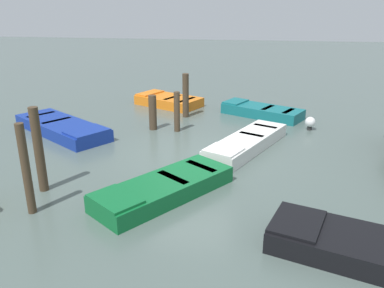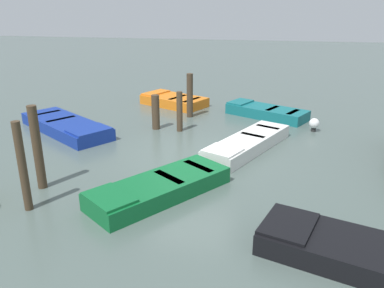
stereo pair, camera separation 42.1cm
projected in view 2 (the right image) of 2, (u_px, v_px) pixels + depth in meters
The scene contains 13 objects.
ground_plane at pixel (192, 155), 11.56m from camera, with size 80.00×80.00×0.00m, color #4C5B56.
rowboat_teal at pixel (266, 112), 15.41m from camera, with size 2.48×3.36×0.46m.
rowboat_orange at pixel (174, 100), 17.19m from camera, with size 2.55×3.17×0.46m.
rowboat_green at pixel (159, 187), 9.03m from camera, with size 3.55×3.03×0.46m.
rowboat_blue at pixel (66, 126), 13.61m from camera, with size 3.45×4.24×0.46m.
rowboat_white at pixel (247, 143), 11.90m from camera, with size 3.93×2.53×0.46m.
rowboat_black at pixel (377, 258), 6.52m from camera, with size 2.46×4.21×0.46m.
mooring_piling_center at pixel (22, 167), 8.17m from camera, with size 0.18×0.18×2.01m, color #423323.
mooring_piling_mid_right at pixel (37, 148), 9.17m from camera, with size 0.22×0.22×2.07m, color #423323.
mooring_piling_mid_left at pixel (190, 96), 15.20m from camera, with size 0.25×0.25×1.73m, color #423323.
mooring_piling_far_right at pixel (156, 112), 13.78m from camera, with size 0.28×0.28×1.24m, color #423323.
mooring_piling_far_left at pixel (180, 112), 13.52m from camera, with size 0.21×0.21×1.42m, color #423323.
marker_buoy at pixel (314, 124), 13.61m from camera, with size 0.36×0.36×0.48m.
Camera 2 is at (10.53, 2.22, 4.25)m, focal length 36.18 mm.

